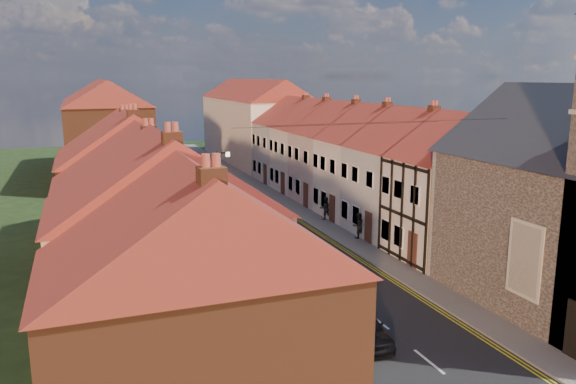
% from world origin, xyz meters
% --- Properties ---
extents(road, '(7.00, 90.00, 0.02)m').
position_xyz_m(road, '(0.00, 30.00, 0.01)').
color(road, black).
rests_on(road, ground).
extents(pavement_left, '(1.80, 90.00, 0.12)m').
position_xyz_m(pavement_left, '(-4.40, 30.00, 0.06)').
color(pavement_left, gray).
rests_on(pavement_left, ground).
extents(pavement_right, '(1.80, 90.00, 0.12)m').
position_xyz_m(pavement_right, '(4.40, 30.00, 0.06)').
color(pavement_right, gray).
rests_on(pavement_right, ground).
extents(cottage_r_tudor, '(8.30, 5.20, 9.00)m').
position_xyz_m(cottage_r_tudor, '(9.27, 12.70, 4.47)').
color(cottage_r_tudor, white).
rests_on(cottage_r_tudor, ground).
extents(cottage_r_white_near, '(8.30, 6.00, 9.00)m').
position_xyz_m(cottage_r_white_near, '(9.30, 18.10, 4.47)').
color(cottage_r_white_near, '#AEAAA4').
rests_on(cottage_r_white_near, ground).
extents(cottage_r_cream_mid, '(8.30, 5.20, 9.00)m').
position_xyz_m(cottage_r_cream_mid, '(9.30, 23.50, 4.48)').
color(cottage_r_cream_mid, white).
rests_on(cottage_r_cream_mid, ground).
extents(cottage_r_pink, '(8.30, 6.00, 9.00)m').
position_xyz_m(cottage_r_pink, '(9.30, 28.90, 4.47)').
color(cottage_r_pink, '#C8AF9E').
rests_on(cottage_r_pink, ground).
extents(cottage_r_white_far, '(8.30, 5.20, 9.00)m').
position_xyz_m(cottage_r_white_far, '(9.30, 34.30, 4.48)').
color(cottage_r_white_far, white).
rests_on(cottage_r_white_far, ground).
extents(cottage_r_cream_far, '(8.30, 6.00, 9.00)m').
position_xyz_m(cottage_r_cream_far, '(9.30, 39.70, 4.47)').
color(cottage_r_cream_far, '#AEAAA4').
rests_on(cottage_r_cream_far, ground).
extents(cottage_l_brick_near, '(8.30, 5.70, 8.80)m').
position_xyz_m(cottage_l_brick_near, '(-9.30, -0.25, 4.37)').
color(cottage_l_brick_near, brown).
rests_on(cottage_l_brick_near, ground).
extents(cottage_l_cream, '(8.30, 6.30, 9.10)m').
position_xyz_m(cottage_l_cream, '(-9.30, 5.55, 4.52)').
color(cottage_l_cream, white).
rests_on(cottage_l_cream, ground).
extents(cottage_l_white, '(8.30, 6.90, 8.80)m').
position_xyz_m(cottage_l_white, '(-9.30, 11.95, 4.37)').
color(cottage_l_white, '#AEAAA4').
rests_on(cottage_l_white, ground).
extents(cottage_l_brick_mid, '(8.30, 5.70, 9.10)m').
position_xyz_m(cottage_l_brick_mid, '(-9.30, 18.05, 4.53)').
color(cottage_l_brick_mid, brown).
rests_on(cottage_l_brick_mid, ground).
extents(cottage_l_pink, '(8.30, 6.30, 8.80)m').
position_xyz_m(cottage_l_pink, '(-9.30, 23.85, 4.37)').
color(cottage_l_pink, '#C8AF9E').
rests_on(cottage_l_pink, ground).
extents(block_right_far, '(8.30, 24.20, 10.50)m').
position_xyz_m(block_right_far, '(9.30, 55.00, 5.29)').
color(block_right_far, white).
rests_on(block_right_far, ground).
extents(block_left_far, '(8.30, 24.20, 10.50)m').
position_xyz_m(block_left_far, '(-9.30, 50.00, 5.29)').
color(block_left_far, brown).
rests_on(block_left_far, ground).
extents(lamppost, '(0.88, 0.15, 6.00)m').
position_xyz_m(lamppost, '(-3.81, 20.00, 3.54)').
color(lamppost, black).
rests_on(lamppost, pavement_left).
extents(car_near, '(1.83, 4.05, 1.35)m').
position_xyz_m(car_near, '(-1.65, 4.52, 0.67)').
color(car_near, black).
rests_on(car_near, ground).
extents(car_mid, '(2.49, 4.59, 1.44)m').
position_xyz_m(car_mid, '(-1.86, 20.43, 0.72)').
color(car_mid, '#9D9EA4').
rests_on(car_mid, ground).
extents(car_distant, '(3.03, 5.21, 1.36)m').
position_xyz_m(car_distant, '(-1.50, 54.00, 0.68)').
color(car_distant, '#ABAEB3').
rests_on(car_distant, ground).
extents(pedestrian_left, '(0.73, 0.54, 1.83)m').
position_xyz_m(pedestrian_left, '(-3.70, 11.97, 1.03)').
color(pedestrian_left, black).
rests_on(pedestrian_left, pavement_left).
extents(pedestrian_right, '(0.94, 0.79, 1.73)m').
position_xyz_m(pedestrian_right, '(5.10, 17.75, 0.98)').
color(pedestrian_right, '#282420').
rests_on(pedestrian_right, pavement_right).
extents(pedestrian_right_b, '(0.86, 0.68, 1.75)m').
position_xyz_m(pedestrian_right_b, '(5.10, 23.14, 0.99)').
color(pedestrian_right_b, '#2A2621').
rests_on(pedestrian_right_b, pavement_right).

